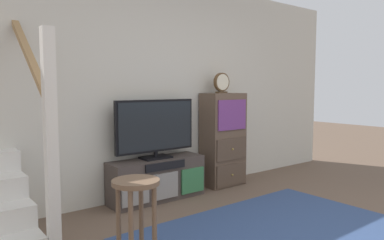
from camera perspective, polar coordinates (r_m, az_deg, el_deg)
back_wall at (r=4.65m, az=-4.27°, el=5.20°), size 6.40×0.12×2.70m
area_rug at (r=3.53m, az=13.67°, el=-17.32°), size 2.60×1.80×0.01m
media_console at (r=4.40m, az=-5.52°, el=-9.30°), size 1.19×0.38×0.50m
television at (r=4.31m, az=-5.76°, el=-1.16°), size 1.05×0.22×0.70m
side_cabinet at (r=4.98m, az=4.94°, el=-3.09°), size 0.58×0.38×1.27m
desk_clock at (r=4.88m, az=4.69°, el=5.85°), size 0.25×0.08×0.27m
bar_stool_near at (r=2.67m, az=-8.82°, el=-12.99°), size 0.34×0.34×0.70m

